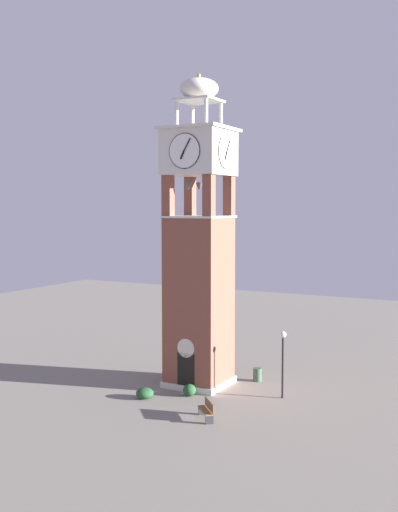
{
  "coord_description": "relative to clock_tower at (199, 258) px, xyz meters",
  "views": [
    {
      "loc": [
        17.25,
        -32.52,
        10.69
      ],
      "look_at": [
        0.0,
        0.0,
        7.76
      ],
      "focal_mm": 43.84,
      "sensor_mm": 36.0,
      "label": 1
    }
  ],
  "objects": [
    {
      "name": "park_bench",
      "position": [
        3.22,
        -5.22,
        -7.18
      ],
      "size": [
        1.4,
        1.48,
        0.95
      ],
      "color": "brown",
      "rests_on": "ground"
    },
    {
      "name": "trash_bin",
      "position": [
        2.81,
        2.35,
        -7.26
      ],
      "size": [
        0.52,
        0.52,
        0.8
      ],
      "primitive_type": "cylinder",
      "color": "#38513D",
      "rests_on": "ground"
    },
    {
      "name": "clock_tower",
      "position": [
        0.0,
        0.0,
        0.0
      ],
      "size": [
        3.81,
        3.81,
        18.35
      ],
      "color": "brown",
      "rests_on": "ground"
    },
    {
      "name": "shrub_near_entry",
      "position": [
        -1.39,
        -3.84,
        -7.36
      ],
      "size": [
        0.98,
        0.98,
        0.6
      ],
      "primitive_type": "ellipsoid",
      "color": "#234C28",
      "rests_on": "ground"
    },
    {
      "name": "shrub_left_of_tower",
      "position": [
        0.59,
        -2.26,
        -7.32
      ],
      "size": [
        0.74,
        0.74,
        0.68
      ],
      "primitive_type": "ellipsoid",
      "color": "#234C28",
      "rests_on": "ground"
    },
    {
      "name": "ground",
      "position": [
        -0.0,
        0.0,
        -7.66
      ],
      "size": [
        80.0,
        80.0,
        0.0
      ],
      "primitive_type": "plane",
      "color": "gray"
    },
    {
      "name": "lamp_post",
      "position": [
        5.37,
        -0.16,
        -5.03
      ],
      "size": [
        0.36,
        0.36,
        3.78
      ],
      "color": "black",
      "rests_on": "ground"
    }
  ]
}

